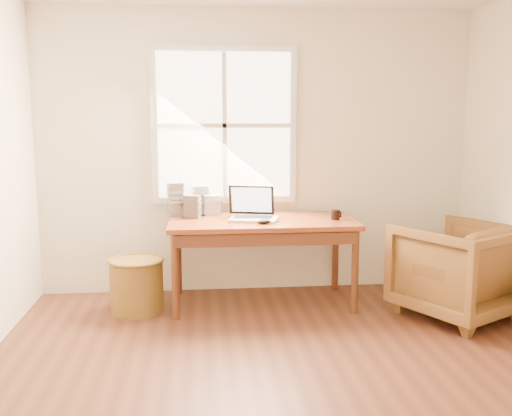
{
  "coord_description": "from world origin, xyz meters",
  "views": [
    {
      "loc": [
        -0.54,
        -3.02,
        1.62
      ],
      "look_at": [
        -0.07,
        1.65,
        0.88
      ],
      "focal_mm": 40.0,
      "sensor_mm": 36.0,
      "label": 1
    }
  ],
  "objects_px": {
    "armchair": "(457,270)",
    "coffee_mug": "(335,215)",
    "desk": "(262,222)",
    "wicker_stool": "(137,286)",
    "laptop": "(253,203)",
    "cd_stack_a": "(201,200)"
  },
  "relations": [
    {
      "from": "armchair",
      "to": "coffee_mug",
      "type": "xyz_separation_m",
      "value": [
        -0.92,
        0.42,
        0.4
      ]
    },
    {
      "from": "cd_stack_a",
      "to": "armchair",
      "type": "bearing_deg",
      "value": -21.85
    },
    {
      "from": "armchair",
      "to": "wicker_stool",
      "type": "bearing_deg",
      "value": -37.53
    },
    {
      "from": "desk",
      "to": "coffee_mug",
      "type": "xyz_separation_m",
      "value": [
        0.63,
        -0.07,
        0.06
      ]
    },
    {
      "from": "wicker_stool",
      "to": "desk",
      "type": "bearing_deg",
      "value": 5.66
    },
    {
      "from": "coffee_mug",
      "to": "desk",
      "type": "bearing_deg",
      "value": -179.82
    },
    {
      "from": "laptop",
      "to": "wicker_stool",
      "type": "bearing_deg",
      "value": -162.63
    },
    {
      "from": "armchair",
      "to": "coffee_mug",
      "type": "height_order",
      "value": "coffee_mug"
    },
    {
      "from": "armchair",
      "to": "cd_stack_a",
      "type": "height_order",
      "value": "cd_stack_a"
    },
    {
      "from": "cd_stack_a",
      "to": "wicker_stool",
      "type": "bearing_deg",
      "value": -141.1
    },
    {
      "from": "laptop",
      "to": "cd_stack_a",
      "type": "height_order",
      "value": "laptop"
    },
    {
      "from": "desk",
      "to": "coffee_mug",
      "type": "relative_size",
      "value": 18.63
    },
    {
      "from": "armchair",
      "to": "cd_stack_a",
      "type": "xyz_separation_m",
      "value": [
        -2.07,
        0.83,
        0.49
      ]
    },
    {
      "from": "desk",
      "to": "laptop",
      "type": "xyz_separation_m",
      "value": [
        -0.08,
        -0.04,
        0.17
      ]
    },
    {
      "from": "laptop",
      "to": "coffee_mug",
      "type": "distance_m",
      "value": 0.72
    },
    {
      "from": "desk",
      "to": "cd_stack_a",
      "type": "xyz_separation_m",
      "value": [
        -0.52,
        0.34,
        0.15
      ]
    },
    {
      "from": "desk",
      "to": "armchair",
      "type": "distance_m",
      "value": 1.66
    },
    {
      "from": "wicker_stool",
      "to": "laptop",
      "type": "xyz_separation_m",
      "value": [
        0.99,
        0.07,
        0.68
      ]
    },
    {
      "from": "armchair",
      "to": "laptop",
      "type": "distance_m",
      "value": 1.77
    },
    {
      "from": "desk",
      "to": "armchair",
      "type": "relative_size",
      "value": 1.86
    },
    {
      "from": "wicker_stool",
      "to": "laptop",
      "type": "relative_size",
      "value": 1.05
    },
    {
      "from": "desk",
      "to": "laptop",
      "type": "distance_m",
      "value": 0.19
    }
  ]
}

